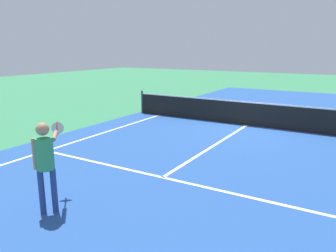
% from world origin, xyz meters
% --- Properties ---
extents(ground_plane, '(60.00, 60.00, 0.00)m').
position_xyz_m(ground_plane, '(0.00, 0.00, 0.00)').
color(ground_plane, '#337F51').
extents(court_surface_inbounds, '(10.62, 24.40, 0.00)m').
position_xyz_m(court_surface_inbounds, '(0.00, 0.00, 0.00)').
color(court_surface_inbounds, '#234C93').
rests_on(court_surface_inbounds, ground_plane).
extents(line_sideline_left, '(0.10, 11.89, 0.01)m').
position_xyz_m(line_sideline_left, '(-4.11, -5.95, 0.00)').
color(line_sideline_left, white).
rests_on(line_sideline_left, ground_plane).
extents(line_service_near, '(8.22, 0.10, 0.01)m').
position_xyz_m(line_service_near, '(0.00, -6.40, 0.00)').
color(line_service_near, white).
rests_on(line_service_near, ground_plane).
extents(line_center_service, '(0.10, 6.40, 0.01)m').
position_xyz_m(line_center_service, '(0.00, -3.20, 0.00)').
color(line_center_service, white).
rests_on(line_center_service, ground_plane).
extents(net, '(10.26, 0.09, 1.07)m').
position_xyz_m(net, '(0.00, 0.00, 0.49)').
color(net, '#33383D').
rests_on(net, ground_plane).
extents(player_near, '(0.80, 1.05, 1.73)m').
position_xyz_m(player_near, '(-0.95, -8.92, 1.08)').
color(player_near, navy).
rests_on(player_near, ground_plane).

